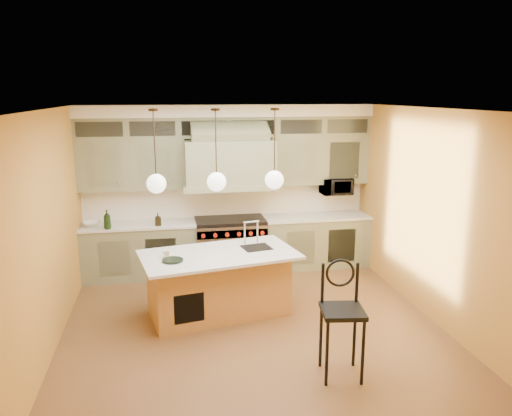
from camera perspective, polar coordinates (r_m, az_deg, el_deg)
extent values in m
plane|color=brown|center=(7.00, -0.49, -13.20)|extent=(5.00, 5.00, 0.00)
plane|color=white|center=(6.28, -0.54, 11.26)|extent=(5.00, 5.00, 0.00)
plane|color=#BC8533|center=(8.90, -3.32, 2.38)|extent=(5.00, 0.00, 5.00)
plane|color=#BC8533|center=(4.18, 5.56, -10.23)|extent=(5.00, 0.00, 5.00)
plane|color=#BC8533|center=(6.55, -22.61, -2.53)|extent=(0.00, 5.00, 5.00)
plane|color=#BC8533|center=(7.33, 19.10, -0.65)|extent=(0.00, 5.00, 5.00)
cube|color=gray|center=(8.78, -13.08, -4.84)|extent=(1.90, 0.65, 0.90)
cube|color=gray|center=(9.15, 6.72, -3.84)|extent=(1.90, 0.65, 0.90)
cube|color=white|center=(8.65, -13.24, -1.87)|extent=(1.90, 0.68, 0.04)
cube|color=white|center=(9.03, 6.80, -0.98)|extent=(1.90, 0.68, 0.04)
cube|color=white|center=(8.93, -3.28, 0.91)|extent=(5.00, 0.04, 0.56)
cube|color=gray|center=(8.60, -14.05, 4.84)|extent=(1.75, 0.35, 0.85)
cube|color=gray|center=(9.00, 7.14, 5.49)|extent=(1.75, 0.35, 0.85)
cube|color=gray|center=(8.48, -3.06, 5.27)|extent=(1.50, 0.70, 0.75)
cube|color=gray|center=(8.54, -3.03, 2.61)|extent=(1.60, 0.76, 0.10)
cube|color=#333833|center=(8.59, -3.26, 9.23)|extent=(5.00, 0.35, 0.35)
cube|color=white|center=(8.56, -3.27, 11.06)|extent=(5.00, 0.47, 0.20)
cube|color=silver|center=(8.81, -2.94, -4.44)|extent=(1.20, 0.70, 0.90)
cube|color=black|center=(8.68, -2.98, -1.42)|extent=(1.20, 0.70, 0.06)
cube|color=silver|center=(8.41, -2.68, -2.94)|extent=(1.20, 0.06, 0.14)
cube|color=#AA793C|center=(7.18, -4.31, -8.71)|extent=(2.01, 1.23, 0.88)
cube|color=white|center=(6.97, -4.26, -5.34)|extent=(2.31, 1.52, 0.04)
cube|color=black|center=(7.20, 0.06, -4.70)|extent=(0.46, 0.43, 0.05)
cylinder|color=black|center=(5.60, 8.12, -16.14)|extent=(0.04, 0.04, 0.75)
cylinder|color=black|center=(5.68, 12.12, -15.87)|extent=(0.04, 0.04, 0.75)
cylinder|color=black|center=(5.94, 7.42, -14.33)|extent=(0.04, 0.04, 0.75)
cylinder|color=black|center=(6.01, 11.18, -14.11)|extent=(0.04, 0.04, 0.75)
cube|color=black|center=(5.63, 9.87, -11.53)|extent=(0.52, 0.52, 0.05)
torus|color=black|center=(5.66, 9.60, -7.33)|extent=(0.33, 0.08, 0.33)
imported|color=black|center=(9.11, 9.15, 2.48)|extent=(0.54, 0.37, 0.30)
imported|color=black|center=(8.40, -16.65, -1.26)|extent=(0.13, 0.14, 0.32)
imported|color=black|center=(8.43, -11.15, -1.27)|extent=(0.10, 0.11, 0.21)
imported|color=white|center=(8.69, -18.21, -1.74)|extent=(0.32, 0.32, 0.07)
imported|color=white|center=(6.88, -10.19, -5.13)|extent=(0.11, 0.11, 0.10)
cylinder|color=#2D2319|center=(6.63, -11.69, 10.92)|extent=(0.12, 0.12, 0.03)
cylinder|color=#2D2319|center=(6.66, -11.52, 7.10)|extent=(0.02, 0.02, 0.93)
sphere|color=white|center=(6.74, -11.32, 2.74)|extent=(0.26, 0.26, 0.26)
cylinder|color=#2D2319|center=(6.67, -4.68, 11.15)|extent=(0.12, 0.12, 0.03)
cylinder|color=#2D2319|center=(6.70, -4.61, 7.35)|extent=(0.02, 0.02, 0.93)
sphere|color=white|center=(6.77, -4.53, 3.01)|extent=(0.26, 0.26, 0.26)
cylinder|color=#2D2319|center=(6.80, 2.17, 11.22)|extent=(0.12, 0.12, 0.03)
cylinder|color=#2D2319|center=(6.83, 2.14, 7.49)|extent=(0.02, 0.02, 0.93)
sphere|color=white|center=(6.90, 2.10, 3.23)|extent=(0.26, 0.26, 0.26)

